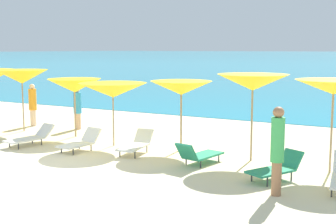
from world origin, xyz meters
TOP-DOWN VIEW (x-y plane):
  - ground_plane at (0.00, 10.00)m, footprint 50.00×100.00m
  - umbrella_1 at (-4.58, 3.49)m, footprint 2.08×2.08m
  - umbrella_2 at (-2.16, 3.60)m, footprint 1.95×1.95m
  - umbrella_3 at (-0.06, 2.97)m, footprint 2.20×2.20m
  - umbrella_4 at (2.11, 3.48)m, footprint 1.92×1.92m
  - umbrella_5 at (4.44, 3.21)m, footprint 2.05×2.05m
  - umbrella_6 at (6.59, 2.98)m, footprint 1.99×1.99m
  - lounge_chair_1 at (3.38, 2.08)m, footprint 0.81×1.62m
  - lounge_chair_3 at (-2.43, 1.72)m, footprint 0.82×1.68m
  - lounge_chair_4 at (1.18, 2.39)m, footprint 0.76×1.61m
  - lounge_chair_5 at (5.62, 1.63)m, footprint 1.15×1.52m
  - lounge_chair_6 at (-0.50, 1.87)m, footprint 0.74×1.44m
  - beachgoer_1 at (5.94, 0.51)m, footprint 0.29×0.29m
  - beachgoer_2 at (-5.15, 4.55)m, footprint 0.31×0.31m
  - beachgoer_3 at (-3.08, 4.82)m, footprint 0.31×0.31m

SIDE VIEW (x-z plane):
  - ground_plane at x=0.00m, z-range -0.30..0.00m
  - lounge_chair_3 at x=-2.43m, z-range -0.03..0.58m
  - lounge_chair_6 at x=-0.50m, z-range -0.04..0.59m
  - lounge_chair_1 at x=3.38m, z-range -0.06..0.62m
  - lounge_chair_4 at x=1.18m, z-range -0.03..0.60m
  - lounge_chair_5 at x=5.62m, z-range -0.03..0.63m
  - beachgoer_3 at x=-3.08m, z-range 0.05..1.67m
  - beachgoer_2 at x=-5.15m, z-range 0.06..1.75m
  - beachgoer_1 at x=5.94m, z-range 0.09..1.99m
  - umbrella_3 at x=-0.06m, z-range 0.78..2.79m
  - umbrella_2 at x=-2.16m, z-range 0.78..2.83m
  - umbrella_4 at x=2.11m, z-range 0.84..2.96m
  - umbrella_1 at x=-4.58m, z-range 0.89..3.20m
  - umbrella_6 at x=6.59m, z-range 0.98..3.31m
  - umbrella_5 at x=4.44m, z-range 0.97..3.37m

